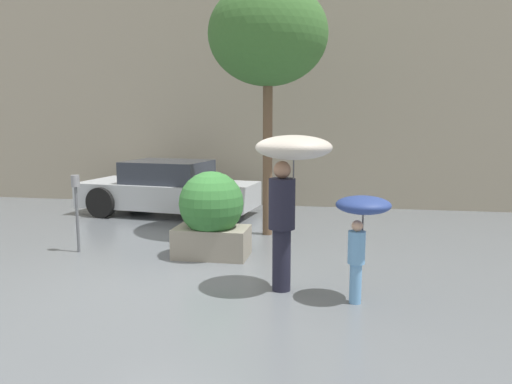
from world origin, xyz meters
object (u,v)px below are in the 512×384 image
person_adult (290,172)px  parking_meter (76,197)px  parked_car_near (168,189)px  planter_box (211,214)px  street_tree (268,36)px  person_child (362,218)px

person_adult → parking_meter: size_ratio=1.55×
parked_car_near → parking_meter: parking_meter is taller
person_adult → parked_car_near: (-3.47, 4.95, -1.00)m
planter_box → parking_meter: size_ratio=1.07×
person_adult → planter_box: bearing=150.7°
street_tree → parking_meter: bearing=-147.8°
person_adult → street_tree: (-0.79, 3.24, 2.23)m
parked_car_near → parking_meter: (-0.33, -3.60, 0.35)m
person_adult → street_tree: bearing=119.7°
planter_box → parked_car_near: planter_box is taller
street_tree → parking_meter: (-3.01, -1.90, -2.88)m
person_adult → street_tree: street_tree is taller
person_child → parked_car_near: size_ratio=0.31×
planter_box → person_adult: size_ratio=0.69×
person_adult → parking_meter: (-3.80, 1.35, -0.65)m
street_tree → person_adult: bearing=-76.3°
planter_box → person_child: (2.37, -1.70, 0.35)m
parked_car_near → parking_meter: 3.63m
person_adult → parked_car_near: size_ratio=0.48×
person_child → parked_car_near: bearing=85.5°
planter_box → street_tree: bearing=69.5°
person_child → parking_meter: person_child is taller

